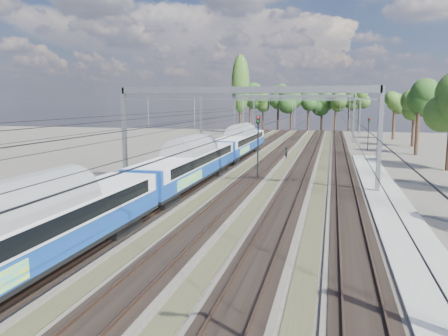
% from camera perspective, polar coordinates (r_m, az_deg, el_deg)
% --- Properties ---
extents(track_bed, '(21.00, 130.00, 0.34)m').
position_cam_1_polar(track_bed, '(53.99, 5.64, 0.54)').
color(track_bed, '#47423A').
rests_on(track_bed, ground).
extents(platform, '(3.00, 70.00, 0.30)m').
position_cam_1_polar(platform, '(29.22, 22.11, -6.96)').
color(platform, gray).
rests_on(platform, ground).
extents(catenary, '(25.65, 130.00, 9.00)m').
position_cam_1_polar(catenary, '(61.04, 7.10, 7.39)').
color(catenary, slate).
rests_on(catenary, ground).
extents(tree_belt, '(40.29, 99.43, 12.22)m').
position_cam_1_polar(tree_belt, '(102.21, 13.37, 8.75)').
color(tree_belt, black).
rests_on(tree_belt, ground).
extents(poplar, '(4.40, 4.40, 19.04)m').
position_cam_1_polar(poplar, '(108.27, 2.17, 10.88)').
color(poplar, black).
rests_on(poplar, ground).
extents(emu_train, '(3.11, 65.79, 4.55)m').
position_cam_1_polar(emu_train, '(38.56, -4.58, 1.16)').
color(emu_train, black).
rests_on(emu_train, ground).
extents(worker, '(0.53, 0.68, 1.65)m').
position_cam_1_polar(worker, '(59.24, 8.17, 1.92)').
color(worker, black).
rests_on(worker, ground).
extents(signal_near, '(0.42, 0.38, 6.33)m').
position_cam_1_polar(signal_near, '(43.53, 4.47, 3.78)').
color(signal_near, black).
rests_on(signal_near, ground).
extents(signal_far, '(0.35, 0.32, 5.12)m').
position_cam_1_polar(signal_far, '(73.55, 18.35, 4.76)').
color(signal_far, black).
rests_on(signal_far, ground).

